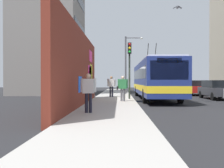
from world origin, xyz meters
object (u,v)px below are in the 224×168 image
at_px(parked_car_red, 195,87).
at_px(street_lamp, 128,60).
at_px(city_bus, 154,78).
at_px(pedestrian_midblock, 111,85).
at_px(pedestrian_at_curb, 123,86).
at_px(parked_car_dark_gray, 217,89).
at_px(pedestrian_near_wall, 88,90).
at_px(parked_car_champagne, 181,86).
at_px(traffic_light, 129,61).

height_order(parked_car_red, street_lamp, street_lamp).
distance_m(city_bus, parked_car_red, 7.98).
xyz_separation_m(pedestrian_midblock, pedestrian_at_curb, (-4.52, -0.92, -0.06)).
bearing_deg(city_bus, pedestrian_midblock, 83.04).
xyz_separation_m(parked_car_dark_gray, pedestrian_near_wall, (-10.26, 9.44, 0.31)).
xyz_separation_m(city_bus, parked_car_champagne, (12.32, -5.20, -0.90)).
height_order(parked_car_red, pedestrian_midblock, pedestrian_midblock).
distance_m(pedestrian_midblock, traffic_light, 3.38).
bearing_deg(pedestrian_near_wall, parked_car_dark_gray, -42.62).
bearing_deg(city_bus, pedestrian_at_curb, 146.59).
xyz_separation_m(pedestrian_midblock, street_lamp, (5.58, -1.59, 2.52)).
relative_size(parked_car_dark_gray, pedestrian_midblock, 2.44).
bearing_deg(parked_car_champagne, traffic_light, 152.85).
xyz_separation_m(parked_car_red, parked_car_champagne, (6.34, 0.00, -0.00)).
xyz_separation_m(parked_car_champagne, pedestrian_midblock, (-11.88, 8.81, 0.38)).
bearing_deg(pedestrian_midblock, parked_car_champagne, -36.56).
bearing_deg(traffic_light, parked_car_champagne, -27.15).
xyz_separation_m(parked_car_dark_gray, parked_car_champagne, (12.29, -0.00, 0.00)).
bearing_deg(city_bus, pedestrian_near_wall, 157.48).
distance_m(parked_car_dark_gray, street_lamp, 9.82).
xyz_separation_m(parked_car_dark_gray, traffic_light, (-2.04, 7.35, 2.19)).
distance_m(city_bus, street_lamp, 6.66).
xyz_separation_m(parked_car_champagne, street_lamp, (-6.30, 7.22, 2.90)).
height_order(pedestrian_midblock, street_lamp, street_lamp).
relative_size(city_bus, pedestrian_midblock, 7.12).
bearing_deg(parked_car_champagne, city_bus, 157.11).
distance_m(parked_car_champagne, street_lamp, 10.01).
bearing_deg(street_lamp, pedestrian_midblock, 164.06).
relative_size(parked_car_champagne, traffic_light, 1.09).
bearing_deg(street_lamp, parked_car_champagne, -48.90).
bearing_deg(parked_car_champagne, parked_car_red, 180.00).
distance_m(parked_car_dark_gray, parked_car_champagne, 12.29).
distance_m(parked_car_red, parked_car_champagne, 6.34).
bearing_deg(pedestrian_midblock, city_bus, -96.96).
xyz_separation_m(parked_car_red, traffic_light, (-8.00, 7.35, 2.19)).
bearing_deg(pedestrian_near_wall, traffic_light, -14.28).
distance_m(parked_car_dark_gray, pedestrian_midblock, 8.83).
relative_size(parked_car_red, street_lamp, 0.73).
height_order(city_bus, pedestrian_midblock, city_bus).
relative_size(city_bus, parked_car_dark_gray, 2.92).
distance_m(parked_car_dark_gray, pedestrian_at_curb, 8.90).
relative_size(city_bus, parked_car_champagne, 2.71).
relative_size(pedestrian_at_curb, pedestrian_near_wall, 1.01).
xyz_separation_m(city_bus, street_lamp, (6.02, 2.02, 2.00)).
bearing_deg(city_bus, street_lamp, 18.50).
distance_m(pedestrian_at_curb, pedestrian_near_wall, 6.35).
height_order(parked_car_red, pedestrian_at_curb, pedestrian_at_curb).
relative_size(pedestrian_midblock, pedestrian_near_wall, 1.05).
bearing_deg(parked_car_red, pedestrian_near_wall, 149.79).
distance_m(pedestrian_at_curb, traffic_light, 2.84).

